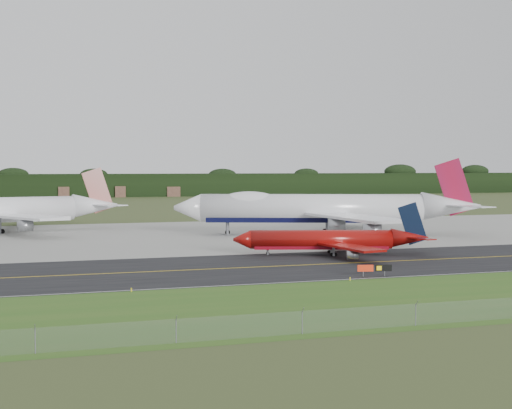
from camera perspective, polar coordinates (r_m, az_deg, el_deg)
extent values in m
plane|color=#37431F|center=(118.69, 3.60, -4.59)|extent=(600.00, 600.00, 0.00)
cube|color=#2E5D1B|center=(87.24, 11.82, -7.41)|extent=(400.00, 30.00, 0.01)
cube|color=black|center=(114.99, 4.31, -4.83)|extent=(400.00, 32.00, 0.02)
cube|color=gray|center=(167.07, -2.60, -2.37)|extent=(400.00, 78.00, 0.01)
cube|color=gold|center=(114.99, 4.31, -4.82)|extent=(400.00, 0.40, 0.00)
cube|color=silver|center=(100.88, 7.54, -5.94)|extent=(400.00, 0.25, 0.00)
plane|color=slate|center=(76.13, 16.62, -8.17)|extent=(320.00, 0.00, 320.00)
cylinder|color=slate|center=(76.13, 16.62, -8.17)|extent=(0.10, 0.10, 2.20)
cube|color=black|center=(387.40, -10.94, 1.53)|extent=(700.00, 24.00, 12.00)
cylinder|color=white|center=(164.56, 4.41, -0.28)|extent=(50.05, 22.57, 6.44)
cube|color=black|center=(164.69, 4.41, -1.01)|extent=(47.13, 20.22, 2.25)
cone|color=white|center=(165.75, -5.49, -0.26)|extent=(8.09, 8.15, 6.44)
cone|color=white|center=(169.03, 15.33, -0.13)|extent=(14.75, 10.44, 6.44)
ellipsoid|color=white|center=(164.44, -0.54, 0.34)|extent=(14.20, 9.45, 4.11)
cube|color=white|center=(151.01, 7.99, -1.03)|extent=(12.13, 29.50, 0.55)
cube|color=white|center=(179.51, 7.01, -0.38)|extent=(26.51, 27.01, 0.55)
cube|color=#A11234|center=(169.02, 15.59, 1.35)|extent=(8.92, 3.49, 13.34)
cylinder|color=gray|center=(151.40, 6.47, -1.68)|extent=(4.20, 3.70, 2.70)
cylinder|color=gray|center=(178.69, 5.76, -0.96)|extent=(4.20, 3.70, 2.70)
cylinder|color=gray|center=(139.64, 9.27, -2.09)|extent=(4.20, 3.70, 2.70)
cylinder|color=gray|center=(191.57, 7.25, -0.70)|extent=(4.20, 3.70, 2.70)
cylinder|color=black|center=(165.24, -2.29, -2.23)|extent=(1.27, 0.87, 1.16)
cylinder|color=slate|center=(161.55, 5.90, -1.80)|extent=(1.15, 1.15, 4.31)
cylinder|color=black|center=(161.69, 5.90, -2.36)|extent=(1.28, 0.92, 1.16)
cylinder|color=slate|center=(168.60, 5.73, -1.60)|extent=(1.15, 1.15, 4.31)
cylinder|color=black|center=(168.73, 5.73, -2.13)|extent=(1.28, 0.92, 1.16)
cylinder|color=maroon|center=(127.78, 5.23, -2.80)|extent=(25.09, 10.25, 3.40)
cube|color=maroon|center=(127.90, 5.23, -3.29)|extent=(23.65, 9.08, 1.19)
cone|color=maroon|center=(127.03, -1.13, -2.82)|extent=(3.96, 4.14, 3.40)
cone|color=maroon|center=(130.43, 12.19, -2.62)|extent=(7.32, 5.11, 3.40)
cube|color=maroon|center=(121.50, 7.61, -3.40)|extent=(6.64, 14.53, 0.38)
cube|color=maroon|center=(135.28, 6.73, -2.74)|extent=(12.63, 13.53, 0.38)
cube|color=black|center=(130.32, 12.41, -1.50)|extent=(5.24, 1.75, 7.74)
cylinder|color=gray|center=(118.28, 7.73, -4.02)|extent=(2.18, 1.89, 1.43)
cylinder|color=gray|center=(138.64, 6.43, -2.98)|extent=(2.18, 1.89, 1.43)
cylinder|color=black|center=(127.38, 0.94, -3.92)|extent=(0.66, 0.43, 0.61)
cylinder|color=slate|center=(126.38, 6.23, -3.73)|extent=(0.59, 0.59, 1.75)
cylinder|color=black|center=(126.45, 6.23, -3.99)|extent=(0.67, 0.46, 0.61)
cylinder|color=slate|center=(130.06, 6.02, -3.54)|extent=(0.59, 0.59, 1.75)
cylinder|color=black|center=(130.13, 6.02, -3.79)|extent=(0.67, 0.46, 0.61)
cone|color=white|center=(185.19, -12.74, -0.08)|extent=(11.99, 7.58, 5.90)
cube|color=white|center=(169.75, -18.15, -0.93)|extent=(19.96, 24.44, 0.53)
cube|color=white|center=(193.82, -19.15, -0.47)|extent=(14.06, 25.48, 0.53)
cube|color=#B1190C|center=(185.18, -12.55, 1.11)|extent=(8.11, 1.74, 11.72)
cylinder|color=gray|center=(164.08, -17.98, -1.62)|extent=(3.57, 2.95, 2.48)
cylinder|color=gray|center=(199.64, -19.45, -0.84)|extent=(3.57, 2.95, 2.48)
cylinder|color=slate|center=(178.27, -19.82, -1.61)|extent=(0.94, 0.94, 3.72)
cylinder|color=black|center=(178.38, -19.82, -2.04)|extent=(1.13, 0.69, 1.06)
cylinder|color=slate|center=(103.65, 8.57, -5.52)|extent=(0.13, 0.13, 0.73)
cylinder|color=slate|center=(104.47, 10.25, -5.47)|extent=(0.13, 0.13, 0.73)
cube|color=#B0250D|center=(103.61, 8.75, -5.06)|extent=(2.29, 0.63, 0.94)
cube|color=black|center=(104.13, 9.81, -5.03)|extent=(1.06, 0.39, 0.94)
cube|color=black|center=(104.47, 10.47, -5.01)|extent=(1.27, 0.43, 0.94)
cylinder|color=yellow|center=(91.53, -9.94, -6.75)|extent=(0.16, 0.16, 0.50)
cylinder|color=yellow|center=(99.75, 7.53, -5.92)|extent=(0.16, 0.16, 0.50)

